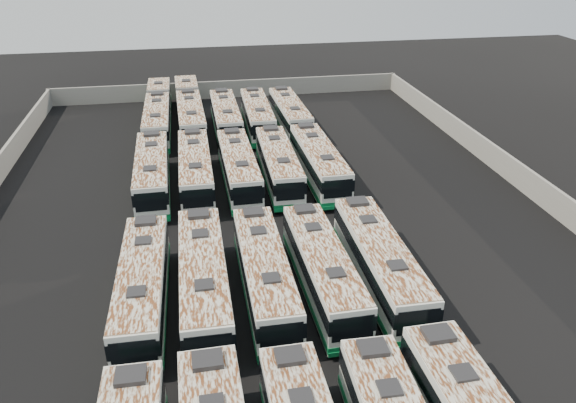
% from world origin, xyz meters
% --- Properties ---
extents(ground, '(140.00, 140.00, 0.00)m').
position_xyz_m(ground, '(0.00, 0.00, 0.00)').
color(ground, black).
rests_on(ground, ground).
extents(perimeter_wall, '(45.20, 73.20, 2.20)m').
position_xyz_m(perimeter_wall, '(0.00, 0.00, 1.10)').
color(perimeter_wall, gray).
rests_on(perimeter_wall, ground).
extents(bus_midfront_far_left, '(2.79, 12.31, 3.46)m').
position_xyz_m(bus_midfront_far_left, '(-8.73, -8.09, 1.77)').
color(bus_midfront_far_left, white).
rests_on(bus_midfront_far_left, ground).
extents(bus_midfront_left, '(2.70, 12.77, 3.60)m').
position_xyz_m(bus_midfront_left, '(-5.23, -8.18, 1.84)').
color(bus_midfront_left, white).
rests_on(bus_midfront_left, ground).
extents(bus_midfront_center, '(2.63, 12.26, 3.45)m').
position_xyz_m(bus_midfront_center, '(-1.59, -8.08, 1.77)').
color(bus_midfront_center, white).
rests_on(bus_midfront_center, ground).
extents(bus_midfront_right, '(2.85, 12.26, 3.44)m').
position_xyz_m(bus_midfront_right, '(1.99, -8.20, 1.76)').
color(bus_midfront_right, white).
rests_on(bus_midfront_right, ground).
extents(bus_midfront_far_right, '(2.75, 12.67, 3.57)m').
position_xyz_m(bus_midfront_far_right, '(5.61, -8.17, 1.82)').
color(bus_midfront_far_right, white).
rests_on(bus_midfront_far_right, ground).
extents(bus_midback_far_left, '(2.91, 12.66, 3.55)m').
position_xyz_m(bus_midback_far_left, '(-8.78, 8.51, 1.82)').
color(bus_midback_far_left, white).
rests_on(bus_midback_far_left, ground).
extents(bus_midback_left, '(2.67, 12.59, 3.55)m').
position_xyz_m(bus_midback_left, '(-5.20, 8.46, 1.81)').
color(bus_midback_left, white).
rests_on(bus_midback_left, ground).
extents(bus_midback_center, '(2.80, 12.40, 3.48)m').
position_xyz_m(bus_midback_center, '(-1.52, 8.28, 1.78)').
color(bus_midback_center, white).
rests_on(bus_midback_center, ground).
extents(bus_midback_right, '(2.80, 12.38, 3.48)m').
position_xyz_m(bus_midback_right, '(1.98, 8.41, 1.78)').
color(bus_midback_right, white).
rests_on(bus_midback_right, ground).
extents(bus_midback_far_right, '(2.85, 12.65, 3.56)m').
position_xyz_m(bus_midback_far_right, '(5.52, 8.26, 1.82)').
color(bus_midback_far_right, white).
rests_on(bus_midback_far_right, ground).
extents(bus_back_far_left, '(2.65, 19.22, 3.48)m').
position_xyz_m(bus_back_far_left, '(-8.78, 25.68, 1.78)').
color(bus_back_far_left, white).
rests_on(bus_back_far_left, ground).
extents(bus_back_left, '(3.14, 19.65, 3.55)m').
position_xyz_m(bus_back_left, '(-5.31, 25.81, 1.82)').
color(bus_back_left, white).
rests_on(bus_back_left, ground).
extents(bus_back_center, '(2.69, 12.40, 3.49)m').
position_xyz_m(bus_back_center, '(-1.51, 22.36, 1.78)').
color(bus_back_center, white).
rests_on(bus_back_center, ground).
extents(bus_back_right, '(2.85, 12.42, 3.49)m').
position_xyz_m(bus_back_right, '(1.92, 22.33, 1.78)').
color(bus_back_right, white).
rests_on(bus_back_right, ground).
extents(bus_back_far_right, '(2.82, 12.30, 3.45)m').
position_xyz_m(bus_back_far_right, '(5.49, 22.27, 1.77)').
color(bus_back_far_right, white).
rests_on(bus_back_far_right, ground).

